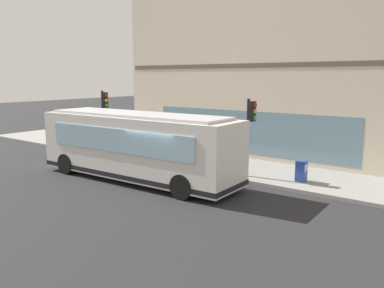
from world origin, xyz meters
TOP-DOWN VIEW (x-y plane):
  - ground at (0.00, 0.00)m, footprint 120.00×120.00m
  - sidewalk_curb at (4.70, 0.00)m, footprint 4.21×40.00m
  - building_corner at (10.00, 0.00)m, footprint 6.45×17.56m
  - city_bus_nearside at (0.14, 1.92)m, footprint 2.86×10.12m
  - traffic_light_near_corner at (3.29, -2.15)m, footprint 0.32×0.49m
  - traffic_light_down_block at (2.97, 7.37)m, footprint 0.32×0.49m
  - fire_hydrant at (5.69, 1.24)m, footprint 0.35×0.35m
  - pedestrian_by_light_pole at (3.67, 8.89)m, footprint 0.32×0.32m
  - pedestrian_near_hydrant at (6.04, 3.38)m, footprint 0.32×0.32m
  - pedestrian_walking_along_curb at (3.37, 6.25)m, footprint 0.32×0.32m
  - newspaper_vending_box at (3.94, -4.36)m, footprint 0.44×0.42m

SIDE VIEW (x-z plane):
  - ground at x=0.00m, z-range 0.00..0.00m
  - sidewalk_curb at x=4.70m, z-range 0.00..0.15m
  - fire_hydrant at x=5.69m, z-range 0.14..0.88m
  - newspaper_vending_box at x=3.94m, z-range 0.15..1.05m
  - pedestrian_near_hydrant at x=6.04m, z-range 0.27..1.89m
  - pedestrian_walking_along_curb at x=3.37m, z-range 0.29..2.07m
  - pedestrian_by_light_pole at x=3.67m, z-range 0.29..2.07m
  - city_bus_nearside at x=0.14m, z-range 0.02..3.09m
  - traffic_light_near_corner at x=3.29m, z-range 0.85..4.40m
  - traffic_light_down_block at x=2.97m, z-range 0.89..4.61m
  - building_corner at x=10.00m, z-range -0.01..9.57m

